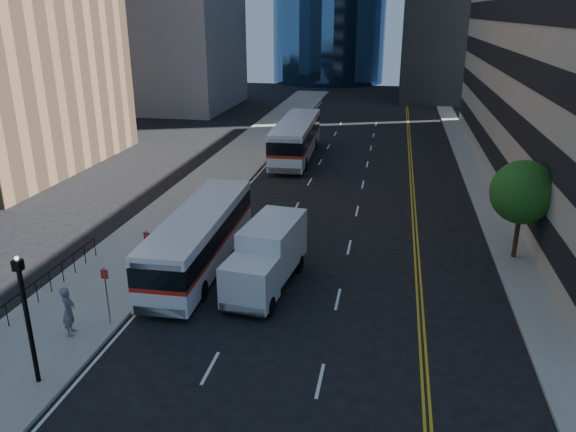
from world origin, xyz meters
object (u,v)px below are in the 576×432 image
at_px(bus_rear, 296,138).
at_px(pedestrian, 69,311).
at_px(lamp_post, 27,315).
at_px(street_tree, 523,192).
at_px(box_truck, 267,256).
at_px(bus_front, 200,237).

relative_size(bus_rear, pedestrian, 6.39).
distance_m(lamp_post, pedestrian, 3.40).
bearing_deg(lamp_post, pedestrian, 99.78).
distance_m(bus_rear, pedestrian, 30.18).
height_order(street_tree, bus_rear, street_tree).
height_order(box_truck, pedestrian, box_truck).
xyz_separation_m(lamp_post, box_truck, (6.14, 8.59, -1.15)).
bearing_deg(box_truck, street_tree, 31.24).
relative_size(street_tree, pedestrian, 2.53).
height_order(street_tree, bus_front, street_tree).
distance_m(street_tree, bus_rear, 24.06).
distance_m(lamp_post, bus_rear, 33.08).
distance_m(bus_rear, box_truck, 24.50).
xyz_separation_m(lamp_post, bus_rear, (3.24, 32.91, -0.92)).
bearing_deg(street_tree, lamp_post, -142.13).
distance_m(street_tree, bus_front, 16.19).
relative_size(lamp_post, bus_rear, 0.35).
xyz_separation_m(street_tree, bus_front, (-15.60, -3.83, -2.05)).
height_order(lamp_post, bus_front, lamp_post).
bearing_deg(bus_rear, box_truck, -84.91).
bearing_deg(bus_front, pedestrian, -113.20).
bearing_deg(lamp_post, bus_front, 76.73).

